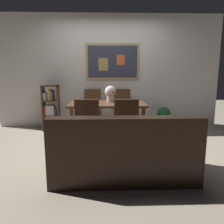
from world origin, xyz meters
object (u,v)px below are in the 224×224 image
flower_vase (111,93)px  dining_chair_near_right (126,121)px  leather_couch (123,154)px  bookshelf (51,110)px  dining_table (107,107)px  dining_chair_far_right (122,106)px  tv_remote (126,101)px  dining_chair_near_left (87,121)px  dining_chair_far_left (93,106)px  potted_ivy (164,117)px

flower_vase → dining_chair_near_right: bearing=-75.8°
leather_couch → bookshelf: (-1.43, 2.35, 0.15)m
dining_table → dining_chair_far_right: dining_chair_far_right is taller
dining_chair_near_right → flower_vase: 0.97m
dining_chair_near_right → tv_remote: bearing=84.7°
dining_table → leather_couch: leather_couch is taller
flower_vase → dining_chair_far_right: bearing=68.1°
dining_chair_near_left → dining_chair_far_right: (0.69, 1.58, 0.00)m
dining_table → flower_vase: (0.07, 0.05, 0.27)m
dining_chair_far_left → flower_vase: size_ratio=2.89×
dining_chair_far_right → tv_remote: (0.02, -0.70, 0.20)m
dining_chair_far_right → leather_couch: dining_chair_far_right is taller
dining_chair_far_left → dining_chair_far_right: size_ratio=1.00×
leather_couch → flower_vase: size_ratio=5.72×
dining_chair_near_left → bookshelf: 1.75m
leather_couch → tv_remote: size_ratio=11.11×
dining_chair_near_right → potted_ivy: (1.04, 1.58, -0.27)m
bookshelf → potted_ivy: size_ratio=2.03×
flower_vase → tv_remote: size_ratio=1.94×
dining_table → dining_chair_far_left: dining_chair_far_left is taller
bookshelf → flower_vase: flower_vase is taller
dining_chair_near_right → bookshelf: bearing=135.6°
dining_chair_near_right → dining_chair_far_left: bearing=110.8°
dining_chair_far_right → potted_ivy: size_ratio=1.82×
dining_chair_near_right → flower_vase: (-0.22, 0.87, 0.37)m
leather_couch → dining_chair_far_left: bearing=101.6°
dining_chair_near_right → leather_couch: (-0.11, -0.84, -0.23)m
bookshelf → flower_vase: 1.53m
bookshelf → tv_remote: 1.75m
dining_chair_far_right → flower_vase: 0.86m
dining_chair_far_left → dining_chair_far_right: (0.68, -0.01, 0.00)m
dining_chair_near_left → dining_chair_far_right: 1.72m
dining_table → potted_ivy: size_ratio=2.90×
dining_chair_far_right → bookshelf: size_ratio=0.90×
potted_ivy → flower_vase: flower_vase is taller
flower_vase → leather_couch: bearing=-86.3°
bookshelf → potted_ivy: 2.58m
flower_vase → dining_chair_far_left: bearing=118.0°
leather_couch → potted_ivy: leather_couch is taller
bookshelf → dining_chair_far_right: bearing=3.2°
dining_chair_near_left → leather_couch: size_ratio=0.51×
dining_chair_far_left → leather_couch: (0.50, -2.45, -0.23)m
dining_chair_near_right → tv_remote: (0.08, 0.89, 0.20)m
bookshelf → potted_ivy: (2.57, 0.07, -0.19)m
dining_chair_far_left → leather_couch: 2.51m
dining_chair_near_left → tv_remote: size_ratio=5.61×
leather_couch → dining_table: bearing=96.2°
dining_chair_far_right → tv_remote: size_ratio=5.61×
leather_couch → tv_remote: leather_couch is taller
dining_table → bookshelf: size_ratio=1.43×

